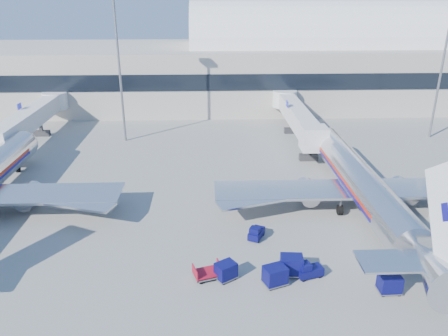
{
  "coord_description": "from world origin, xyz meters",
  "views": [
    {
      "loc": [
        -6.57,
        -37.72,
        22.15
      ],
      "look_at": [
        -4.96,
        6.0,
        4.59
      ],
      "focal_mm": 35.0,
      "sensor_mm": 36.0,
      "label": 1
    }
  ],
  "objects_px": {
    "mast_east": "(446,45)",
    "cart_open_red": "(208,273)",
    "cart_train_c": "(226,271)",
    "cart_train_b": "(275,275)",
    "airliner_main": "(363,186)",
    "cart_solo_near": "(390,283)",
    "jetbridge_near": "(296,114)",
    "mast_west": "(117,46)",
    "tug_lead": "(309,270)",
    "cart_train_a": "(292,265)",
    "jetbridge_mid": "(34,116)",
    "tug_left": "(256,233)",
    "tug_right": "(446,257)"
  },
  "relations": [
    {
      "from": "mast_east",
      "to": "cart_open_red",
      "type": "relative_size",
      "value": 8.46
    },
    {
      "from": "cart_train_c",
      "to": "cart_train_b",
      "type": "bearing_deg",
      "value": -45.76
    },
    {
      "from": "airliner_main",
      "to": "cart_solo_near",
      "type": "bearing_deg",
      "value": -99.69
    },
    {
      "from": "jetbridge_near",
      "to": "cart_train_c",
      "type": "bearing_deg",
      "value": -108.64
    },
    {
      "from": "mast_west",
      "to": "cart_train_b",
      "type": "bearing_deg",
      "value": -64.01
    },
    {
      "from": "cart_train_b",
      "to": "tug_lead",
      "type": "bearing_deg",
      "value": -3.48
    },
    {
      "from": "mast_east",
      "to": "cart_solo_near",
      "type": "distance_m",
      "value": 47.62
    },
    {
      "from": "mast_east",
      "to": "tug_lead",
      "type": "bearing_deg",
      "value": -127.19
    },
    {
      "from": "mast_west",
      "to": "mast_east",
      "type": "height_order",
      "value": "same"
    },
    {
      "from": "mast_east",
      "to": "cart_train_a",
      "type": "bearing_deg",
      "value": -128.81
    },
    {
      "from": "mast_west",
      "to": "cart_open_red",
      "type": "relative_size",
      "value": 8.46
    },
    {
      "from": "jetbridge_mid",
      "to": "mast_east",
      "type": "relative_size",
      "value": 1.22
    },
    {
      "from": "tug_left",
      "to": "cart_train_c",
      "type": "bearing_deg",
      "value": 179.64
    },
    {
      "from": "jetbridge_mid",
      "to": "mast_east",
      "type": "bearing_deg",
      "value": -0.72
    },
    {
      "from": "mast_west",
      "to": "tug_left",
      "type": "distance_m",
      "value": 38.55
    },
    {
      "from": "cart_train_b",
      "to": "airliner_main",
      "type": "bearing_deg",
      "value": 27.7
    },
    {
      "from": "jetbridge_near",
      "to": "mast_east",
      "type": "xyz_separation_m",
      "value": [
        22.4,
        -0.81,
        10.86
      ]
    },
    {
      "from": "airliner_main",
      "to": "cart_solo_near",
      "type": "xyz_separation_m",
      "value": [
        -2.41,
        -14.14,
        -2.1
      ]
    },
    {
      "from": "cart_train_c",
      "to": "cart_open_red",
      "type": "relative_size",
      "value": 0.8
    },
    {
      "from": "cart_train_b",
      "to": "cart_solo_near",
      "type": "height_order",
      "value": "cart_train_b"
    },
    {
      "from": "jetbridge_near",
      "to": "mast_west",
      "type": "bearing_deg",
      "value": -178.32
    },
    {
      "from": "cart_train_b",
      "to": "jetbridge_near",
      "type": "bearing_deg",
      "value": 56.34
    },
    {
      "from": "tug_lead",
      "to": "cart_train_b",
      "type": "distance_m",
      "value": 3.13
    },
    {
      "from": "mast_west",
      "to": "tug_left",
      "type": "xyz_separation_m",
      "value": [
        17.88,
        -31.08,
        -14.16
      ]
    },
    {
      "from": "mast_east",
      "to": "cart_train_b",
      "type": "distance_m",
      "value": 51.4
    },
    {
      "from": "jetbridge_mid",
      "to": "cart_solo_near",
      "type": "bearing_deg",
      "value": -43.92
    },
    {
      "from": "mast_east",
      "to": "cart_train_b",
      "type": "xyz_separation_m",
      "value": [
        -31.33,
        -38.3,
        -13.91
      ]
    },
    {
      "from": "jetbridge_mid",
      "to": "cart_train_b",
      "type": "xyz_separation_m",
      "value": [
        33.07,
        -39.11,
        -3.04
      ]
    },
    {
      "from": "airliner_main",
      "to": "cart_train_b",
      "type": "relative_size",
      "value": 16.44
    },
    {
      "from": "airliner_main",
      "to": "mast_east",
      "type": "relative_size",
      "value": 1.65
    },
    {
      "from": "mast_east",
      "to": "cart_train_c",
      "type": "height_order",
      "value": "mast_east"
    },
    {
      "from": "jetbridge_near",
      "to": "tug_lead",
      "type": "xyz_separation_m",
      "value": [
        -5.95,
        -38.18,
        -3.28
      ]
    },
    {
      "from": "tug_lead",
      "to": "cart_open_red",
      "type": "bearing_deg",
      "value": 162.02
    },
    {
      "from": "airliner_main",
      "to": "mast_west",
      "type": "xyz_separation_m",
      "value": [
        -30.0,
        25.49,
        11.87
      ]
    },
    {
      "from": "jetbridge_mid",
      "to": "mast_west",
      "type": "bearing_deg",
      "value": -3.21
    },
    {
      "from": "mast_west",
      "to": "tug_right",
      "type": "height_order",
      "value": "mast_west"
    },
    {
      "from": "jetbridge_near",
      "to": "cart_train_a",
      "type": "distance_m",
      "value": 38.62
    },
    {
      "from": "mast_east",
      "to": "cart_open_red",
      "type": "bearing_deg",
      "value": -134.67
    },
    {
      "from": "jetbridge_mid",
      "to": "cart_open_red",
      "type": "xyz_separation_m",
      "value": [
        27.61,
        -38.03,
        -3.49
      ]
    },
    {
      "from": "tug_right",
      "to": "cart_train_a",
      "type": "height_order",
      "value": "cart_train_a"
    },
    {
      "from": "mast_west",
      "to": "mast_east",
      "type": "xyz_separation_m",
      "value": [
        50.0,
        0.0,
        0.0
      ]
    },
    {
      "from": "mast_west",
      "to": "cart_train_c",
      "type": "distance_m",
      "value": 42.56
    },
    {
      "from": "mast_west",
      "to": "cart_open_red",
      "type": "xyz_separation_m",
      "value": [
        13.21,
        -37.22,
        -14.35
      ]
    },
    {
      "from": "cart_train_b",
      "to": "cart_train_c",
      "type": "distance_m",
      "value": 4.06
    },
    {
      "from": "cart_train_b",
      "to": "cart_open_red",
      "type": "xyz_separation_m",
      "value": [
        -5.46,
        1.08,
        -0.44
      ]
    },
    {
      "from": "tug_right",
      "to": "cart_train_b",
      "type": "bearing_deg",
      "value": -149.77
    },
    {
      "from": "tug_lead",
      "to": "cart_train_b",
      "type": "height_order",
      "value": "cart_train_b"
    },
    {
      "from": "mast_east",
      "to": "cart_train_a",
      "type": "height_order",
      "value": "mast_east"
    },
    {
      "from": "mast_west",
      "to": "cart_train_c",
      "type": "relative_size",
      "value": 10.52
    },
    {
      "from": "tug_lead",
      "to": "cart_train_a",
      "type": "xyz_separation_m",
      "value": [
        -1.39,
        0.39,
        0.28
      ]
    }
  ]
}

